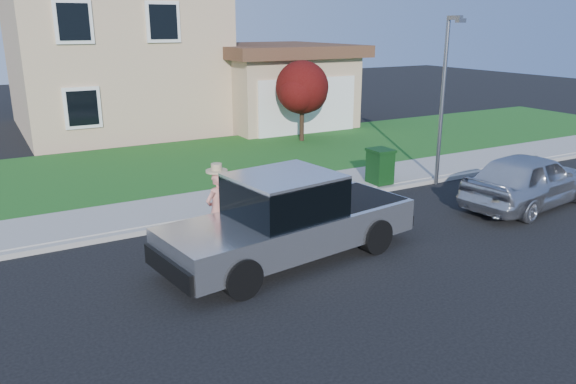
{
  "coord_description": "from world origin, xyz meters",
  "views": [
    {
      "loc": [
        -5.66,
        -9.01,
        4.55
      ],
      "look_at": [
        -0.22,
        0.69,
        1.2
      ],
      "focal_mm": 35.0,
      "sensor_mm": 36.0,
      "label": 1
    }
  ],
  "objects_px": {
    "pickup_truck": "(289,220)",
    "ornamental_tree": "(303,90)",
    "sedan": "(529,180)",
    "street_lamp": "(444,92)",
    "woman": "(218,209)",
    "trash_bin": "(380,166)"
  },
  "relations": [
    {
      "from": "pickup_truck",
      "to": "street_lamp",
      "type": "height_order",
      "value": "street_lamp"
    },
    {
      "from": "pickup_truck",
      "to": "ornamental_tree",
      "type": "xyz_separation_m",
      "value": [
        6.06,
        9.68,
        1.26
      ]
    },
    {
      "from": "pickup_truck",
      "to": "woman",
      "type": "bearing_deg",
      "value": 121.53
    },
    {
      "from": "woman",
      "to": "sedan",
      "type": "distance_m",
      "value": 8.14
    },
    {
      "from": "ornamental_tree",
      "to": "street_lamp",
      "type": "relative_size",
      "value": 0.65
    },
    {
      "from": "pickup_truck",
      "to": "ornamental_tree",
      "type": "bearing_deg",
      "value": 49.9
    },
    {
      "from": "woman",
      "to": "sedan",
      "type": "xyz_separation_m",
      "value": [
        8.03,
        -1.29,
        -0.15
      ]
    },
    {
      "from": "ornamental_tree",
      "to": "trash_bin",
      "type": "height_order",
      "value": "ornamental_tree"
    },
    {
      "from": "ornamental_tree",
      "to": "woman",
      "type": "bearing_deg",
      "value": -129.86
    },
    {
      "from": "sedan",
      "to": "trash_bin",
      "type": "bearing_deg",
      "value": 27.12
    },
    {
      "from": "trash_bin",
      "to": "woman",
      "type": "bearing_deg",
      "value": -160.98
    },
    {
      "from": "sedan",
      "to": "trash_bin",
      "type": "relative_size",
      "value": 4.22
    },
    {
      "from": "pickup_truck",
      "to": "trash_bin",
      "type": "xyz_separation_m",
      "value": [
        4.76,
        3.15,
        -0.17
      ]
    },
    {
      "from": "pickup_truck",
      "to": "trash_bin",
      "type": "distance_m",
      "value": 5.71
    },
    {
      "from": "sedan",
      "to": "street_lamp",
      "type": "height_order",
      "value": "street_lamp"
    },
    {
      "from": "pickup_truck",
      "to": "street_lamp",
      "type": "bearing_deg",
      "value": 13.81
    },
    {
      "from": "pickup_truck",
      "to": "sedan",
      "type": "bearing_deg",
      "value": -8.65
    },
    {
      "from": "woman",
      "to": "ornamental_tree",
      "type": "bearing_deg",
      "value": -149.67
    },
    {
      "from": "sedan",
      "to": "ornamental_tree",
      "type": "distance_m",
      "value": 9.9
    },
    {
      "from": "woman",
      "to": "ornamental_tree",
      "type": "xyz_separation_m",
      "value": [
        7.07,
        8.46,
        1.22
      ]
    },
    {
      "from": "ornamental_tree",
      "to": "trash_bin",
      "type": "distance_m",
      "value": 6.82
    },
    {
      "from": "sedan",
      "to": "street_lamp",
      "type": "bearing_deg",
      "value": 3.64
    }
  ]
}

